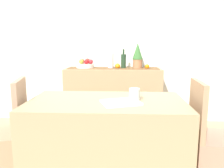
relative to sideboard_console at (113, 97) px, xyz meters
name	(u,v)px	position (x,y,z in m)	size (l,w,h in m)	color
ground_plane	(112,155)	(0.02, -0.92, -0.43)	(6.40, 6.40, 0.02)	tan
room_wall_rear	(116,33)	(0.02, 0.26, 0.93)	(6.40, 0.06, 2.70)	silver
sideboard_console	(113,97)	(0.00, 0.00, 0.00)	(1.37, 0.42, 0.84)	tan
table_runner	(113,68)	(0.00, 0.00, 0.42)	(1.28, 0.32, 0.01)	brown
fruit_bowl	(85,66)	(-0.40, 0.00, 0.45)	(0.25, 0.25, 0.06)	white
apple_left	(82,61)	(-0.45, 0.05, 0.52)	(0.07, 0.07, 0.07)	red
apple_rear	(86,62)	(-0.37, -0.05, 0.52)	(0.07, 0.07, 0.07)	red
apple_right	(87,61)	(-0.38, 0.07, 0.52)	(0.08, 0.08, 0.08)	#A83128
apple_center	(81,62)	(-0.45, -0.01, 0.52)	(0.07, 0.07, 0.07)	#91A233
apple_front	(91,62)	(-0.32, -0.01, 0.52)	(0.07, 0.07, 0.07)	#B3282F
wine_bottle	(123,61)	(0.15, 0.00, 0.53)	(0.07, 0.07, 0.27)	#213924
ceramic_vase	(111,61)	(-0.03, 0.00, 0.53)	(0.08, 0.08, 0.22)	silver
potted_plant	(138,55)	(0.34, 0.00, 0.61)	(0.14, 0.14, 0.36)	#AA724B
orange_loose_near_bowl	(118,66)	(0.07, -0.03, 0.46)	(0.07, 0.07, 0.07)	orange
orange_loose_far	(147,67)	(0.48, -0.04, 0.45)	(0.06, 0.06, 0.06)	orange
dining_table	(107,143)	(0.01, -1.46, -0.05)	(1.26, 0.71, 0.74)	tan
open_book	(121,102)	(0.13, -1.56, 0.33)	(0.28, 0.21, 0.02)	white
coffee_cup	(134,94)	(0.24, -1.46, 0.37)	(0.09, 0.09, 0.10)	silver
chair_near_window	(4,152)	(-0.88, -1.46, -0.16)	(0.48, 0.48, 0.90)	tan
chair_by_corner	(215,158)	(0.90, -1.46, -0.16)	(0.42, 0.42, 0.90)	tan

